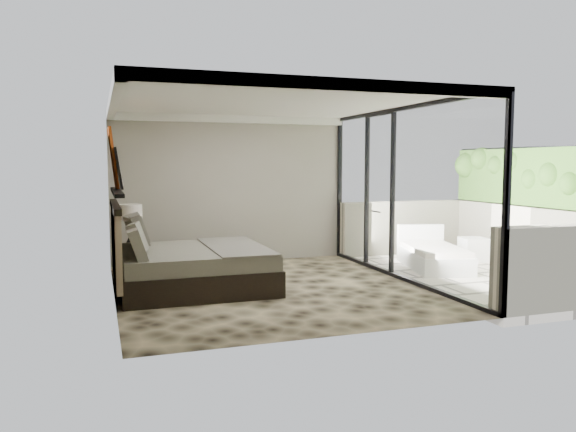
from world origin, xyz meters
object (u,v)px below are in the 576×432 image
object	(u,v)px
nightstand	(132,260)
ottoman	(473,249)
bed	(187,265)
table_lamp	(131,219)
lounger	(433,256)

from	to	relation	value
nightstand	ottoman	world-z (taller)	nightstand
bed	table_lamp	bearing A→B (deg)	118.64
bed	lounger	xyz separation A→B (m)	(4.51, 0.32, -0.15)
table_lamp	lounger	bearing A→B (deg)	-10.95
nightstand	ottoman	bearing A→B (deg)	-23.00
bed	nightstand	size ratio (longest dim) A/B	4.39
bed	lounger	bearing A→B (deg)	4.12
bed	nightstand	xyz separation A→B (m)	(-0.72, 1.35, -0.11)
bed	nightstand	bearing A→B (deg)	118.15
nightstand	lounger	world-z (taller)	lounger
bed	ottoman	world-z (taller)	bed
ottoman	lounger	xyz separation A→B (m)	(-1.12, -0.32, -0.01)
lounger	ottoman	bearing A→B (deg)	31.09
bed	lounger	size ratio (longest dim) A/B	1.15
bed	lounger	distance (m)	4.53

